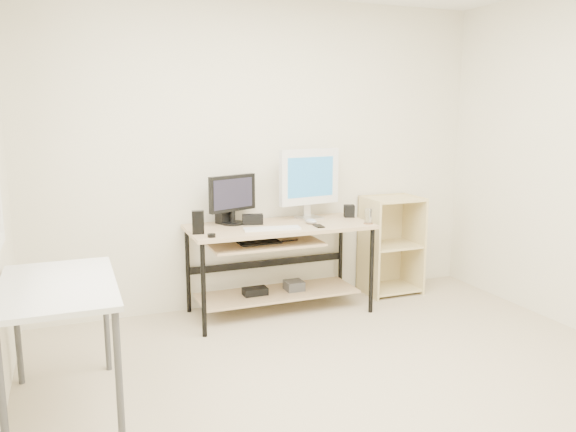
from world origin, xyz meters
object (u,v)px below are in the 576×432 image
(desk, at_px, (276,250))
(shelf_unit, at_px, (389,244))
(side_table, at_px, (58,298))
(white_imac, at_px, (309,179))
(audio_controller, at_px, (198,222))
(black_monitor, at_px, (233,196))

(desk, relative_size, shelf_unit, 1.67)
(desk, xyz_separation_m, side_table, (-1.65, -1.06, 0.13))
(white_imac, distance_m, audio_controller, 1.09)
(side_table, bearing_deg, white_imac, 31.00)
(desk, relative_size, side_table, 1.50)
(side_table, xyz_separation_m, shelf_unit, (2.83, 1.22, -0.22))
(side_table, height_order, shelf_unit, shelf_unit)
(white_imac, xyz_separation_m, audio_controller, (-1.03, -0.25, -0.26))
(shelf_unit, height_order, white_imac, white_imac)
(desk, bearing_deg, shelf_unit, 7.77)
(side_table, bearing_deg, shelf_unit, 23.33)
(shelf_unit, bearing_deg, white_imac, -179.22)
(desk, xyz_separation_m, audio_controller, (-0.67, -0.10, 0.30))
(desk, distance_m, black_monitor, 0.57)
(shelf_unit, height_order, audio_controller, audio_controller)
(shelf_unit, bearing_deg, side_table, -156.67)
(shelf_unit, distance_m, audio_controller, 1.90)
(desk, distance_m, audio_controller, 0.74)
(shelf_unit, relative_size, black_monitor, 2.10)
(audio_controller, bearing_deg, side_table, -124.77)
(shelf_unit, distance_m, black_monitor, 1.59)
(white_imac, bearing_deg, desk, -165.92)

